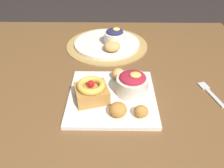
# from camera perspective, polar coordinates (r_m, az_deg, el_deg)

# --- Properties ---
(dining_table) EXTENTS (1.22, 0.93, 0.73)m
(dining_table) POSITION_cam_1_polar(r_m,az_deg,el_deg) (0.89, -3.13, -2.34)
(dining_table) COLOR brown
(dining_table) RESTS_ON ground_plane
(woven_placemat) EXTENTS (0.34, 0.34, 0.00)m
(woven_placemat) POSITION_cam_1_polar(r_m,az_deg,el_deg) (1.00, -1.24, 9.61)
(woven_placemat) COLOR #AD894C
(woven_placemat) RESTS_ON dining_table
(front_plate) EXTENTS (0.26, 0.26, 0.01)m
(front_plate) POSITION_cam_1_polar(r_m,az_deg,el_deg) (0.70, -0.02, -3.20)
(front_plate) COLOR white
(front_plate) RESTS_ON dining_table
(cake_slice) EXTENTS (0.11, 0.10, 0.07)m
(cake_slice) POSITION_cam_1_polar(r_m,az_deg,el_deg) (0.67, -5.08, -1.77)
(cake_slice) COLOR #B77F3D
(cake_slice) RESTS_ON front_plate
(berry_ramekin) EXTENTS (0.10, 0.10, 0.08)m
(berry_ramekin) POSITION_cam_1_polar(r_m,az_deg,el_deg) (0.69, 5.05, 0.05)
(berry_ramekin) COLOR silver
(berry_ramekin) RESTS_ON front_plate
(fritter_front) EXTENTS (0.05, 0.05, 0.04)m
(fritter_front) POSITION_cam_1_polar(r_m,az_deg,el_deg) (0.62, 1.50, -6.35)
(fritter_front) COLOR #BC7F38
(fritter_front) RESTS_ON front_plate
(fritter_middle) EXTENTS (0.04, 0.04, 0.03)m
(fritter_middle) POSITION_cam_1_polar(r_m,az_deg,el_deg) (0.63, 7.21, -6.74)
(fritter_middle) COLOR #BC7F38
(fritter_middle) RESTS_ON front_plate
(fritter_back) EXTENTS (0.04, 0.04, 0.04)m
(fritter_back) POSITION_cam_1_polar(r_m,az_deg,el_deg) (0.76, 1.54, 2.53)
(fritter_back) COLOR tan
(fritter_back) RESTS_ON front_plate
(back_plate) EXTENTS (0.28, 0.28, 0.01)m
(back_plate) POSITION_cam_1_polar(r_m,az_deg,el_deg) (1.00, -1.24, 10.04)
(back_plate) COLOR white
(back_plate) RESTS_ON woven_placemat
(back_ramekin) EXTENTS (0.09, 0.09, 0.07)m
(back_ramekin) POSITION_cam_1_polar(r_m,az_deg,el_deg) (0.96, 0.68, 11.59)
(back_ramekin) COLOR white
(back_ramekin) RESTS_ON back_plate
(back_pastry) EXTENTS (0.07, 0.07, 0.04)m
(back_pastry) POSITION_cam_1_polar(r_m,az_deg,el_deg) (0.92, 0.04, 9.33)
(back_pastry) COLOR tan
(back_pastry) RESTS_ON back_plate
(fork) EXTENTS (0.05, 0.13, 0.00)m
(fork) POSITION_cam_1_polar(r_m,az_deg,el_deg) (0.79, 23.01, -1.89)
(fork) COLOR silver
(fork) RESTS_ON dining_table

